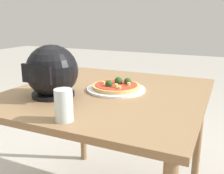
{
  "coord_description": "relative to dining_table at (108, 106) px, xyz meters",
  "views": [
    {
      "loc": [
        -0.57,
        1.2,
        1.15
      ],
      "look_at": [
        -0.02,
        -0.02,
        0.78
      ],
      "focal_mm": 41.61,
      "sensor_mm": 36.0,
      "label": 1
    }
  ],
  "objects": [
    {
      "name": "drinking_glass",
      "position": [
        -0.02,
        0.44,
        0.15
      ],
      "size": [
        0.07,
        0.07,
        0.12
      ],
      "primitive_type": "cylinder",
      "color": "silver",
      "rests_on": "dining_table"
    },
    {
      "name": "pizza_plate",
      "position": [
        -0.03,
        -0.03,
        0.09
      ],
      "size": [
        0.31,
        0.31,
        0.01
      ],
      "primitive_type": "cylinder",
      "color": "white",
      "rests_on": "dining_table"
    },
    {
      "name": "pizza",
      "position": [
        -0.04,
        -0.03,
        0.11
      ],
      "size": [
        0.26,
        0.26,
        0.06
      ],
      "color": "tan",
      "rests_on": "pizza_plate"
    },
    {
      "name": "motorcycle_helmet",
      "position": [
        0.21,
        0.2,
        0.21
      ],
      "size": [
        0.26,
        0.26,
        0.26
      ],
      "color": "black",
      "rests_on": "dining_table"
    },
    {
      "name": "dining_table",
      "position": [
        0.0,
        0.0,
        0.0
      ],
      "size": [
        1.0,
        1.04,
        0.76
      ],
      "color": "olive",
      "rests_on": "ground"
    }
  ]
}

